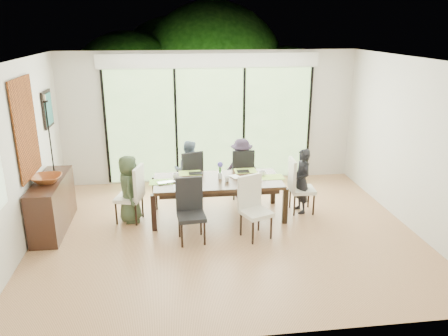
{
  "coord_description": "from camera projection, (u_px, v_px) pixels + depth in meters",
  "views": [
    {
      "loc": [
        -0.84,
        -6.3,
        3.19
      ],
      "look_at": [
        0.0,
        0.25,
        1.0
      ],
      "focal_mm": 35.0,
      "sensor_mm": 36.0,
      "label": 1
    }
  ],
  "objects": [
    {
      "name": "floor",
      "position": [
        226.0,
        232.0,
        7.03
      ],
      "size": [
        6.0,
        5.0,
        0.01
      ],
      "primitive_type": "cube",
      "color": "#965F3C",
      "rests_on": "ground"
    },
    {
      "name": "ceiling",
      "position": [
        226.0,
        59.0,
        6.18
      ],
      "size": [
        6.0,
        5.0,
        0.01
      ],
      "primitive_type": "cube",
      "color": "white",
      "rests_on": "wall_back"
    },
    {
      "name": "wall_back",
      "position": [
        210.0,
        118.0,
        8.97
      ],
      "size": [
        6.0,
        0.02,
        2.7
      ],
      "primitive_type": "cube",
      "color": "beige",
      "rests_on": "floor"
    },
    {
      "name": "wall_front",
      "position": [
        260.0,
        222.0,
        4.24
      ],
      "size": [
        6.0,
        0.02,
        2.7
      ],
      "primitive_type": "cube",
      "color": "silver",
      "rests_on": "floor"
    },
    {
      "name": "wall_left",
      "position": [
        18.0,
        159.0,
        6.24
      ],
      "size": [
        0.02,
        5.0,
        2.7
      ],
      "primitive_type": "cube",
      "color": "silver",
      "rests_on": "floor"
    },
    {
      "name": "wall_right",
      "position": [
        412.0,
        145.0,
        6.97
      ],
      "size": [
        0.02,
        5.0,
        2.7
      ],
      "primitive_type": "cube",
      "color": "beige",
      "rests_on": "floor"
    },
    {
      "name": "glass_doors",
      "position": [
        210.0,
        125.0,
        8.98
      ],
      "size": [
        4.2,
        0.02,
        2.3
      ],
      "primitive_type": "cube",
      "color": "#598C3F",
      "rests_on": "wall_back"
    },
    {
      "name": "blinds_header",
      "position": [
        210.0,
        61.0,
        8.56
      ],
      "size": [
        4.4,
        0.06,
        0.28
      ],
      "primitive_type": "cube",
      "color": "white",
      "rests_on": "wall_back"
    },
    {
      "name": "mullion_a",
      "position": [
        106.0,
        128.0,
        8.72
      ],
      "size": [
        0.05,
        0.04,
        2.3
      ],
      "primitive_type": "cube",
      "color": "black",
      "rests_on": "wall_back"
    },
    {
      "name": "mullion_b",
      "position": [
        176.0,
        126.0,
        8.89
      ],
      "size": [
        0.05,
        0.04,
        2.3
      ],
      "primitive_type": "cube",
      "color": "black",
      "rests_on": "wall_back"
    },
    {
      "name": "mullion_c",
      "position": [
        244.0,
        124.0,
        9.06
      ],
      "size": [
        0.05,
        0.04,
        2.3
      ],
      "primitive_type": "cube",
      "color": "black",
      "rests_on": "wall_back"
    },
    {
      "name": "mullion_d",
      "position": [
        309.0,
        123.0,
        9.23
      ],
      "size": [
        0.05,
        0.04,
        2.3
      ],
      "primitive_type": "cube",
      "color": "black",
      "rests_on": "wall_back"
    },
    {
      "name": "deck",
      "position": [
        207.0,
        169.0,
        10.25
      ],
      "size": [
        6.0,
        1.8,
        0.1
      ],
      "primitive_type": "cube",
      "color": "#523323",
      "rests_on": "ground"
    },
    {
      "name": "rail_top",
      "position": [
        204.0,
        136.0,
        10.81
      ],
      "size": [
        6.0,
        0.08,
        0.06
      ],
      "primitive_type": "cube",
      "color": "brown",
      "rests_on": "deck"
    },
    {
      "name": "foliage_left",
      "position": [
        131.0,
        95.0,
        11.26
      ],
      "size": [
        3.2,
        3.2,
        3.2
      ],
      "primitive_type": "sphere",
      "color": "#14380F",
      "rests_on": "ground"
    },
    {
      "name": "foliage_mid",
      "position": [
        213.0,
        77.0,
        11.98
      ],
      "size": [
        4.0,
        4.0,
        4.0
      ],
      "primitive_type": "sphere",
      "color": "#14380F",
      "rests_on": "ground"
    },
    {
      "name": "foliage_right",
      "position": [
        283.0,
        100.0,
        11.61
      ],
      "size": [
        2.8,
        2.8,
        2.8
      ],
      "primitive_type": "sphere",
      "color": "#14380F",
      "rests_on": "ground"
    },
    {
      "name": "foliage_far",
      "position": [
        176.0,
        81.0,
        12.57
      ],
      "size": [
        3.6,
        3.6,
        3.6
      ],
      "primitive_type": "sphere",
      "color": "#14380F",
      "rests_on": "ground"
    },
    {
      "name": "table_top",
      "position": [
        218.0,
        181.0,
        7.41
      ],
      "size": [
        2.15,
        0.98,
        0.05
      ],
      "primitive_type": "cube",
      "color": "black",
      "rests_on": "floor"
    },
    {
      "name": "table_apron",
      "position": [
        218.0,
        186.0,
        7.44
      ],
      "size": [
        1.97,
        0.8,
        0.09
      ],
      "primitive_type": "cube",
      "color": "black",
      "rests_on": "floor"
    },
    {
      "name": "table_leg_fl",
      "position": [
        154.0,
        213.0,
        6.98
      ],
      "size": [
        0.08,
        0.08,
        0.62
      ],
      "primitive_type": "cube",
      "color": "black",
      "rests_on": "floor"
    },
    {
      "name": "table_leg_fr",
      "position": [
        285.0,
        206.0,
        7.24
      ],
      "size": [
        0.08,
        0.08,
        0.62
      ],
      "primitive_type": "cube",
      "color": "black",
      "rests_on": "floor"
    },
    {
      "name": "table_leg_bl",
      "position": [
        155.0,
        193.0,
        7.79
      ],
      "size": [
        0.08,
        0.08,
        0.62
      ],
      "primitive_type": "cube",
      "color": "black",
      "rests_on": "floor"
    },
    {
      "name": "table_leg_br",
      "position": [
        273.0,
        188.0,
        8.05
      ],
      "size": [
        0.08,
        0.08,
        0.62
      ],
      "primitive_type": "cube",
      "color": "black",
      "rests_on": "floor"
    },
    {
      "name": "chair_left_end",
      "position": [
        128.0,
        194.0,
        7.28
      ],
      "size": [
        0.51,
        0.51,
        0.98
      ],
      "primitive_type": null,
      "rotation": [
        0.0,
        0.0,
        -1.85
      ],
      "color": "white",
      "rests_on": "floor"
    },
    {
      "name": "chair_right_end",
      "position": [
        303.0,
        185.0,
        7.64
      ],
      "size": [
        0.43,
        0.43,
        0.98
      ],
      "primitive_type": null,
      "rotation": [
        0.0,
        0.0,
        1.52
      ],
      "color": "silver",
      "rests_on": "floor"
    },
    {
      "name": "chair_far_left",
      "position": [
        189.0,
        174.0,
        8.21
      ],
      "size": [
        0.53,
        0.53,
        0.98
      ],
      "primitive_type": null,
      "rotation": [
        0.0,
        0.0,
        3.49
      ],
      "color": "black",
      "rests_on": "floor"
    },
    {
      "name": "chair_far_right",
      "position": [
        241.0,
        172.0,
        8.33
      ],
      "size": [
        0.42,
        0.42,
        0.98
      ],
      "primitive_type": null,
      "rotation": [
        0.0,
        0.0,
        3.17
      ],
      "color": "black",
      "rests_on": "floor"
    },
    {
      "name": "chair_near_left",
      "position": [
        191.0,
        212.0,
        6.58
      ],
      "size": [
        0.44,
        0.44,
        0.98
      ],
      "primitive_type": null,
      "rotation": [
        0.0,
        0.0,
        0.08
      ],
      "color": "black",
      "rests_on": "floor"
    },
    {
      "name": "chair_near_right",
      "position": [
        256.0,
        208.0,
        6.7
      ],
      "size": [
        0.54,
        0.54,
        0.98
      ],
      "primitive_type": null,
      "rotation": [
        0.0,
        0.0,
        0.4
      ],
      "color": "silver",
      "rests_on": "floor"
    },
    {
      "name": "person_left_end",
      "position": [
        129.0,
        189.0,
        7.26
      ],
      "size": [
        0.34,
        0.54,
        1.15
      ],
      "primitive_type": "imported",
      "rotation": [
        0.0,
        0.0,
        1.57
      ],
      "color": "#3A4B32",
      "rests_on": "floor"
    },
    {
      "name": "person_right_end",
      "position": [
        302.0,
        181.0,
        7.61
      ],
      "size": [
        0.42,
        0.58,
        1.15
      ],
      "primitive_type": "imported",
      "rotation": [
        0.0,
        0.0,
        -1.41
      ],
      "color": "black",
      "rests_on": "floor"
    },
    {
      "name": "person_far_left",
      "position": [
        189.0,
        170.0,
        8.16
      ],
      "size": [
        0.59,
        0.42,
        1.15
      ],
      "primitive_type": "imported",
      "rotation": [
        0.0,
        0.0,
        2.98
      ],
      "color": "slate",
      "rests_on": "floor"
    },
    {
      "name": "person_far_right",
      "position": [
        241.0,
        168.0,
        8.28
      ],
      "size": [
        0.55,
        0.35,
        1.15
      ],
      "primitive_type": "imported",
      "rotation": [
        0.0,
        0.0,
        3.12
      ],
      "color": "#2C2132",
      "rests_on": "floor"
    },
    {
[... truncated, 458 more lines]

